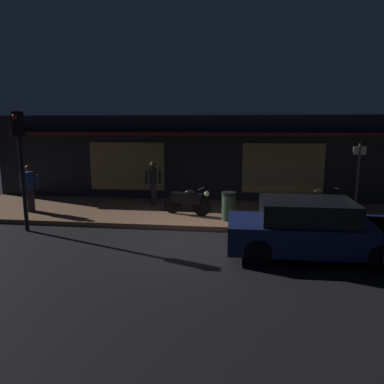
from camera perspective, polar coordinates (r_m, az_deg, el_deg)
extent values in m
plane|color=black|center=(10.22, -1.03, -7.74)|extent=(60.00, 60.00, 0.00)
cube|color=#8C6047|center=(13.06, 0.86, -3.30)|extent=(18.00, 4.00, 0.15)
cube|color=black|center=(16.12, 2.22, 5.57)|extent=(18.00, 2.80, 3.60)
cube|color=olive|center=(15.39, -10.25, 4.04)|extent=(3.20, 0.04, 2.00)
cube|color=olive|center=(14.79, 14.19, 3.63)|extent=(3.20, 0.04, 2.00)
cube|color=#591919|center=(14.42, 1.67, 9.15)|extent=(16.20, 0.50, 0.12)
cylinder|color=black|center=(12.66, -3.13, -2.02)|extent=(0.61, 0.26, 0.60)
cylinder|color=black|center=(12.27, 1.58, -2.43)|extent=(0.61, 0.26, 0.60)
cube|color=black|center=(12.40, -0.82, -0.96)|extent=(1.13, 0.53, 0.36)
ellipsoid|color=black|center=(12.30, -0.17, -0.10)|extent=(0.48, 0.34, 0.20)
sphere|color=#F9EDB7|center=(12.12, 2.35, -0.28)|extent=(0.18, 0.18, 0.18)
cylinder|color=gray|center=(12.15, 1.46, 0.57)|extent=(0.16, 0.54, 0.03)
torus|color=black|center=(13.15, 18.18, -1.94)|extent=(0.65, 0.20, 0.66)
torus|color=black|center=(13.61, 22.00, -1.78)|extent=(0.65, 0.20, 0.66)
cube|color=black|center=(13.33, 20.18, -0.93)|extent=(0.88, 0.26, 0.06)
cube|color=brown|center=(13.17, 19.29, 0.19)|extent=(0.21, 0.13, 0.06)
cylinder|color=black|center=(13.46, 21.87, 0.58)|extent=(0.13, 0.41, 0.02)
cube|color=#28232D|center=(14.10, -24.16, -1.12)|extent=(0.29, 0.33, 0.85)
cube|color=navy|center=(13.99, -24.38, 1.75)|extent=(0.34, 0.43, 0.58)
sphere|color=brown|center=(13.94, -24.51, 3.45)|extent=(0.22, 0.22, 0.22)
cylinder|color=navy|center=(14.05, -25.40, 1.41)|extent=(0.12, 0.12, 0.52)
cylinder|color=navy|center=(13.95, -23.31, 1.51)|extent=(0.12, 0.12, 0.52)
cube|color=#28232D|center=(14.03, -6.12, -0.30)|extent=(0.29, 0.33, 0.85)
cube|color=black|center=(13.91, -6.18, 2.59)|extent=(0.34, 0.43, 0.58)
sphere|color=brown|center=(13.86, -6.22, 4.31)|extent=(0.22, 0.22, 0.22)
cylinder|color=black|center=(13.89, -7.24, 2.26)|extent=(0.12, 0.12, 0.52)
cylinder|color=black|center=(13.96, -5.12, 2.35)|extent=(0.12, 0.12, 0.52)
cylinder|color=#47474C|center=(14.47, 24.75, 2.22)|extent=(0.09, 0.09, 2.40)
cube|color=beige|center=(14.38, 25.04, 5.97)|extent=(0.44, 0.03, 0.30)
cylinder|color=#2D4C33|center=(11.75, 5.81, -2.43)|extent=(0.44, 0.44, 0.85)
cylinder|color=black|center=(11.66, 5.85, -0.21)|extent=(0.48, 0.48, 0.08)
cylinder|color=black|center=(11.90, -25.28, 2.75)|extent=(0.12, 0.12, 3.60)
cube|color=black|center=(11.81, -25.85, 9.73)|extent=(0.24, 0.24, 0.70)
sphere|color=red|center=(11.71, -26.28, 10.68)|extent=(0.16, 0.16, 0.16)
cylinder|color=black|center=(10.53, 24.76, -6.36)|extent=(0.64, 0.23, 0.64)
cylinder|color=black|center=(9.14, 27.77, -9.15)|extent=(0.64, 0.23, 0.64)
cylinder|color=black|center=(10.02, 9.84, -6.36)|extent=(0.64, 0.23, 0.64)
cylinder|color=black|center=(8.54, 10.40, -9.40)|extent=(0.64, 0.23, 0.64)
cube|color=#141E4C|center=(9.39, 18.44, -6.45)|extent=(4.12, 1.80, 0.68)
cube|color=black|center=(9.22, 17.73, -3.18)|extent=(2.22, 1.62, 0.64)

